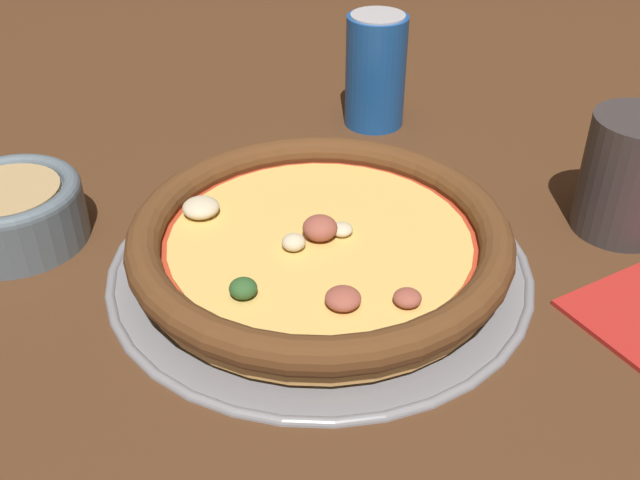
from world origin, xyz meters
TOP-DOWN VIEW (x-y plane):
  - ground_plane at (0.00, 0.00)m, footprint 3.00×3.00m
  - pizza_tray at (0.00, 0.00)m, footprint 0.35×0.35m
  - pizza at (0.00, -0.00)m, footprint 0.31×0.31m
  - bowl_near at (-0.19, -0.19)m, footprint 0.12×0.12m
  - drinking_cup at (0.11, 0.25)m, footprint 0.08×0.08m
  - beverage_can at (-0.18, 0.21)m, footprint 0.07×0.07m

SIDE VIEW (x-z plane):
  - ground_plane at x=0.00m, z-range 0.00..0.00m
  - pizza_tray at x=0.00m, z-range 0.00..0.01m
  - pizza at x=0.00m, z-range 0.01..0.05m
  - bowl_near at x=-0.19m, z-range 0.00..0.06m
  - drinking_cup at x=0.11m, z-range 0.00..0.11m
  - beverage_can at x=-0.18m, z-range 0.00..0.12m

